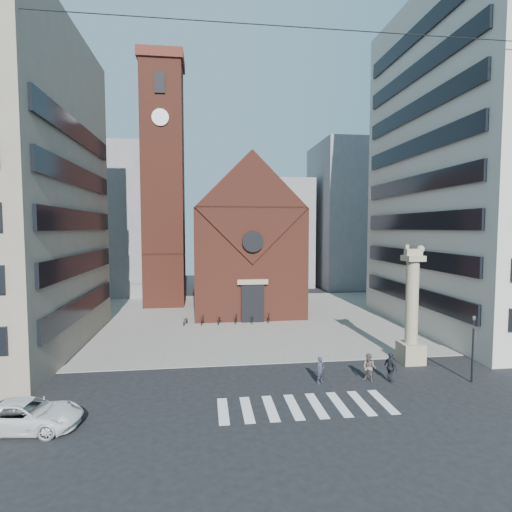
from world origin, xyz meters
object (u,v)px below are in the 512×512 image
Objects in this scene: lion_column at (412,316)px; pedestrian_1 at (369,368)px; white_car at (26,415)px; pedestrian_0 at (320,370)px; traffic_light at (473,347)px; scooter_0 at (186,321)px; pedestrian_2 at (391,367)px.

lion_column reaches higher than pedestrian_1.
pedestrian_0 is at bearing -70.96° from white_car.
pedestrian_1 reaches higher than white_car.
pedestrian_1 is at bearing 171.96° from traffic_light.
lion_column is at bearing 116.46° from traffic_light.
scooter_0 is (6.76, 20.34, -0.27)m from white_car.
pedestrian_1 is 1.37m from pedestrian_2.
pedestrian_0 reaches higher than white_car.
white_car is at bearing -127.17° from pedestrian_1.
white_car is 2.86× the size of pedestrian_1.
pedestrian_2 is (1.36, -0.20, 0.04)m from pedestrian_1.
traffic_light is 25.88m from scooter_0.
pedestrian_2 reaches higher than pedestrian_0.
pedestrian_1 is (-6.50, 0.92, -1.37)m from traffic_light.
pedestrian_2 is at bearing 172.03° from traffic_light.
traffic_light reaches higher than scooter_0.
traffic_light is 2.34× the size of pedestrian_1.
traffic_light is 6.70m from pedestrian_1.
lion_column is at bearing -26.15° from scooter_0.
pedestrian_1 is 0.96× the size of pedestrian_2.
scooter_0 is at bearing 87.16° from pedestrian_0.
scooter_0 is at bearing -12.79° from white_car.
pedestrian_2 is at bearing -38.16° from scooter_0.
lion_column is 21.90m from scooter_0.
pedestrian_1 is 20.78m from scooter_0.
white_car is at bearing -95.76° from scooter_0.
traffic_light is at bearing -78.28° from white_car.
traffic_light is 2.75× the size of scooter_0.
pedestrian_0 is at bearing 173.68° from traffic_light.
white_car is at bearing -173.88° from traffic_light.
lion_column is 24.77m from white_car.
lion_column reaches higher than white_car.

